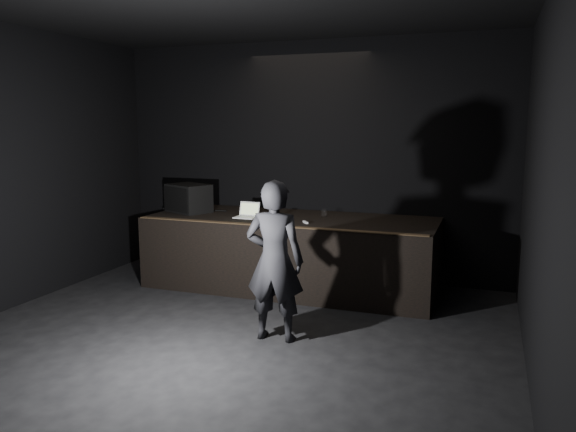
{
  "coord_description": "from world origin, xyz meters",
  "views": [
    {
      "loc": [
        2.58,
        -4.54,
        2.29
      ],
      "look_at": [
        0.11,
        2.3,
        1.09
      ],
      "focal_mm": 35.0,
      "sensor_mm": 36.0,
      "label": 1
    }
  ],
  "objects_px": {
    "stage_monitor": "(188,198)",
    "person": "(275,261)",
    "stage_riser": "(291,252)",
    "laptop": "(247,213)",
    "beer_can": "(265,218)"
  },
  "relations": [
    {
      "from": "stage_riser",
      "to": "person",
      "type": "distance_m",
      "value": 2.0
    },
    {
      "from": "stage_riser",
      "to": "beer_can",
      "type": "height_order",
      "value": "beer_can"
    },
    {
      "from": "person",
      "to": "stage_monitor",
      "type": "bearing_deg",
      "value": -45.56
    },
    {
      "from": "stage_riser",
      "to": "laptop",
      "type": "xyz_separation_m",
      "value": [
        -0.58,
        -0.2,
        0.55
      ]
    },
    {
      "from": "stage_riser",
      "to": "beer_can",
      "type": "xyz_separation_m",
      "value": [
        -0.17,
        -0.57,
        0.58
      ]
    },
    {
      "from": "person",
      "to": "beer_can",
      "type": "bearing_deg",
      "value": -67.9
    },
    {
      "from": "beer_can",
      "to": "person",
      "type": "distance_m",
      "value": 1.51
    },
    {
      "from": "laptop",
      "to": "beer_can",
      "type": "height_order",
      "value": "laptop"
    },
    {
      "from": "beer_can",
      "to": "laptop",
      "type": "bearing_deg",
      "value": 138.58
    },
    {
      "from": "laptop",
      "to": "person",
      "type": "distance_m",
      "value": 2.03
    },
    {
      "from": "stage_monitor",
      "to": "person",
      "type": "relative_size",
      "value": 0.43
    },
    {
      "from": "laptop",
      "to": "beer_can",
      "type": "bearing_deg",
      "value": -39.43
    },
    {
      "from": "laptop",
      "to": "person",
      "type": "relative_size",
      "value": 0.18
    },
    {
      "from": "stage_monitor",
      "to": "person",
      "type": "distance_m",
      "value": 2.81
    },
    {
      "from": "beer_can",
      "to": "stage_riser",
      "type": "bearing_deg",
      "value": 73.54
    }
  ]
}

